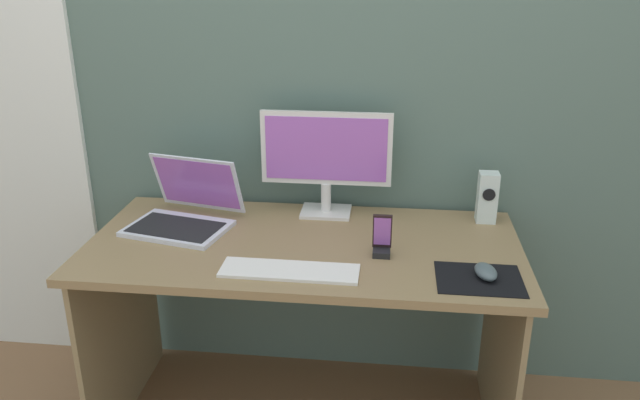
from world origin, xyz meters
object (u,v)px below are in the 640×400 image
object	(u,v)px
speaker_right	(487,197)
keyboard_external	(290,271)
monitor	(326,157)
laptop	(184,213)
phone_in_dock	(382,241)
mouse	(486,272)

from	to	relation	value
speaker_right	keyboard_external	world-z (taller)	speaker_right
monitor	speaker_right	bearing A→B (deg)	-0.76
keyboard_external	speaker_right	bearing A→B (deg)	36.83
monitor	laptop	xyz separation A→B (m)	(-0.48, -0.16, -0.17)
monitor	phone_in_dock	xyz separation A→B (m)	(0.21, -0.32, -0.17)
phone_in_dock	monitor	bearing A→B (deg)	123.25
laptop	speaker_right	bearing A→B (deg)	8.48
monitor	speaker_right	distance (m)	0.58
monitor	speaker_right	world-z (taller)	monitor
keyboard_external	monitor	bearing A→B (deg)	83.32
phone_in_dock	speaker_right	bearing A→B (deg)	41.07
speaker_right	keyboard_external	bearing A→B (deg)	-143.62
monitor	mouse	bearing A→B (deg)	-40.51
speaker_right	mouse	bearing A→B (deg)	-97.09
speaker_right	keyboard_external	xyz separation A→B (m)	(-0.63, -0.46, -0.09)
monitor	laptop	bearing A→B (deg)	-161.09
mouse	phone_in_dock	world-z (taller)	phone_in_dock
laptop	phone_in_dock	xyz separation A→B (m)	(0.69, -0.16, 0.00)
keyboard_external	phone_in_dock	distance (m)	0.31
laptop	phone_in_dock	size ratio (longest dim) A/B	2.83
monitor	laptop	world-z (taller)	monitor
keyboard_external	laptop	bearing A→B (deg)	144.26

